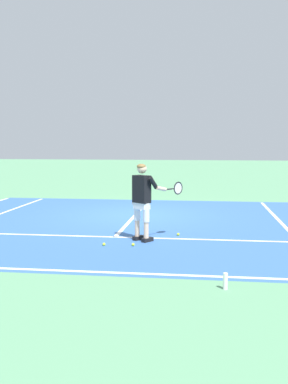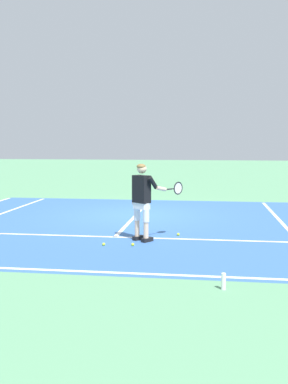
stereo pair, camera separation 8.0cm
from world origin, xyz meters
name	(u,v)px [view 1 (the left image)]	position (x,y,z in m)	size (l,w,h in m)	color
ground_plane	(136,215)	(0.00, 0.00, 0.00)	(80.00, 80.00, 0.00)	#609E70
court_inner_surface	(128,223)	(0.00, -1.36, 0.00)	(10.98, 9.57, 0.00)	#3866A8
line_baseline	(84,271)	(0.00, -5.95, 0.00)	(10.98, 0.10, 0.01)	white
line_service	(115,237)	(0.00, -3.18, 0.00)	(8.23, 0.10, 0.01)	white
line_centre_service	(136,215)	(0.00, 0.02, 0.00)	(0.10, 6.40, 0.01)	white
line_singles_right	(285,227)	(4.12, -1.36, 0.00)	(0.10, 9.17, 0.01)	white
tennis_player	(143,197)	(0.68, -3.48, 0.99)	(1.11, 0.83, 1.71)	black
tennis_ball_near_feet	(104,244)	(-0.07, -4.05, 0.03)	(0.07, 0.07, 0.07)	#CCE02D
tennis_ball_by_baseline	(133,244)	(0.55, -3.99, 0.03)	(0.07, 0.07, 0.07)	#CCE02D
tennis_ball_mid_court	(178,234)	(1.43, -2.83, 0.03)	(0.07, 0.07, 0.07)	#CCE02D
water_bottle	(225,281)	(2.34, -6.56, 0.12)	(0.07, 0.07, 0.25)	white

